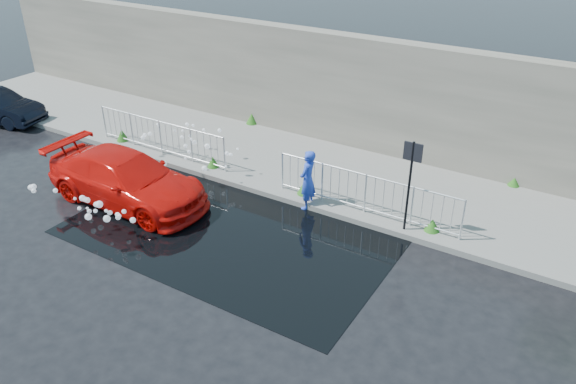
# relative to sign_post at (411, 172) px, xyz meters

# --- Properties ---
(ground) EXTENTS (90.00, 90.00, 0.00)m
(ground) POSITION_rel_sign_post_xyz_m (-4.20, -3.10, -1.72)
(ground) COLOR black
(ground) RESTS_ON ground
(pavement) EXTENTS (30.00, 4.00, 0.15)m
(pavement) POSITION_rel_sign_post_xyz_m (-4.20, 1.90, -1.65)
(pavement) COLOR slate
(pavement) RESTS_ON ground
(curb) EXTENTS (30.00, 0.25, 0.16)m
(curb) POSITION_rel_sign_post_xyz_m (-4.20, -0.10, -1.64)
(curb) COLOR slate
(curb) RESTS_ON ground
(retaining_wall) EXTENTS (30.00, 0.60, 3.50)m
(retaining_wall) POSITION_rel_sign_post_xyz_m (-4.20, 4.10, 0.18)
(retaining_wall) COLOR #5E594F
(retaining_wall) RESTS_ON pavement
(puddle) EXTENTS (8.00, 5.00, 0.01)m
(puddle) POSITION_rel_sign_post_xyz_m (-3.70, -2.10, -1.72)
(puddle) COLOR black
(puddle) RESTS_ON ground
(sign_post) EXTENTS (0.45, 0.06, 2.50)m
(sign_post) POSITION_rel_sign_post_xyz_m (0.00, 0.00, 0.00)
(sign_post) COLOR black
(sign_post) RESTS_ON ground
(railing_left) EXTENTS (5.05, 0.05, 1.10)m
(railing_left) POSITION_rel_sign_post_xyz_m (-8.20, 0.25, -0.99)
(railing_left) COLOR silver
(railing_left) RESTS_ON pavement
(railing_right) EXTENTS (5.05, 0.05, 1.10)m
(railing_right) POSITION_rel_sign_post_xyz_m (-1.20, 0.25, -0.99)
(railing_right) COLOR silver
(railing_right) RESTS_ON pavement
(weeds) EXTENTS (12.17, 3.93, 0.41)m
(weeds) POSITION_rel_sign_post_xyz_m (-4.72, 1.31, -1.39)
(weeds) COLOR #1F5717
(weeds) RESTS_ON pavement
(water_spray) EXTENTS (3.64, 5.74, 1.11)m
(water_spray) POSITION_rel_sign_post_xyz_m (-6.99, -1.94, -1.04)
(water_spray) COLOR white
(water_spray) RESTS_ON ground
(red_car) EXTENTS (4.78, 1.98, 1.38)m
(red_car) POSITION_rel_sign_post_xyz_m (-7.00, -2.36, -1.03)
(red_car) COLOR red
(red_car) RESTS_ON ground
(person) EXTENTS (0.43, 0.62, 1.66)m
(person) POSITION_rel_sign_post_xyz_m (-2.70, -0.10, -0.89)
(person) COLOR blue
(person) RESTS_ON ground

